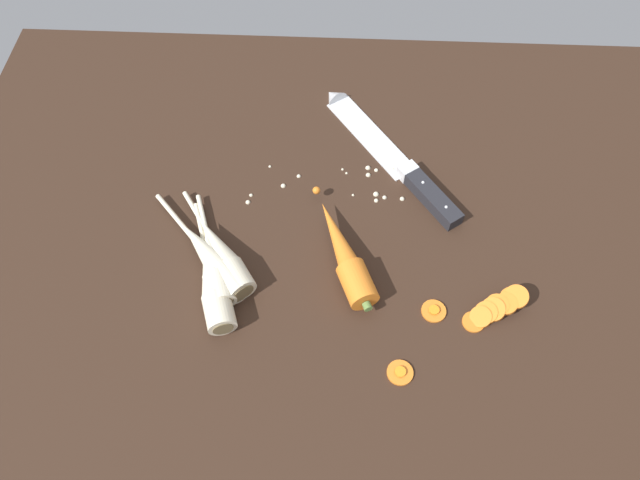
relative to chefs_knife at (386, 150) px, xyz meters
The scene contains 11 objects.
ground_plane 19.51cm from the chefs_knife, 121.14° to the right, with size 120.00×90.00×4.00cm, color #332116.
chefs_knife is the anchor object (origin of this frame).
whole_carrot 22.23cm from the chefs_knife, 106.60° to the right, with size 10.44×20.68×4.20cm.
parsnip_front 34.35cm from the chefs_knife, 136.46° to the right, with size 8.70×19.37×4.00cm.
parsnip_mid_left 36.31cm from the chefs_knife, 132.63° to the right, with size 9.32×21.49×4.00cm.
parsnip_mid_right 32.55cm from the chefs_knife, 136.98° to the right, with size 13.35×18.55×4.00cm.
parsnip_back 34.07cm from the chefs_knife, 138.16° to the right, with size 16.84×18.46×4.00cm.
carrot_slice_stack 31.90cm from the chefs_knife, 62.57° to the right, with size 9.12×6.43×3.88cm.
carrot_slice_stray_near 37.80cm from the chefs_knife, 87.96° to the right, with size 3.48×3.48×0.70cm.
carrot_slice_stray_mid 29.36cm from the chefs_knife, 77.66° to the right, with size 3.45×3.45×0.70cm.
mince_crumbs 9.33cm from the chefs_knife, 130.92° to the right, with size 24.87×8.52×0.89cm.
Camera 1 is at (2.05, -47.92, 74.13)cm, focal length 32.88 mm.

